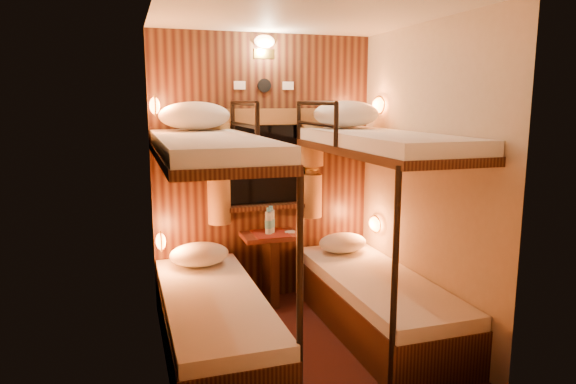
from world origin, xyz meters
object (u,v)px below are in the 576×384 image
object	(u,v)px
bunk_left	(213,280)
bunk_right	(376,262)
table	(270,259)
bottle_left	(269,223)
bottle_right	(271,221)

from	to	relation	value
bunk_left	bunk_right	size ratio (longest dim) A/B	1.00
table	bottle_left	xyz separation A→B (m)	(-0.02, -0.01, 0.34)
bottle_right	table	bearing A→B (deg)	-119.10
table	bottle_right	size ratio (longest dim) A/B	2.65
bunk_right	bottle_left	distance (m)	1.04
bunk_left	bottle_left	xyz separation A→B (m)	(0.63, 0.77, 0.19)
table	bottle_left	bearing A→B (deg)	-146.43
bunk_right	bottle_left	xyz separation A→B (m)	(-0.66, 0.77, 0.19)
table	bottle_left	size ratio (longest dim) A/B	2.75
bottle_left	bottle_right	size ratio (longest dim) A/B	0.97
bunk_left	table	world-z (taller)	bunk_left
bunk_right	table	distance (m)	1.02
table	bottle_right	bearing A→B (deg)	60.90
bottle_left	bottle_right	xyz separation A→B (m)	(0.03, 0.03, 0.00)
bunk_right	bottle_right	size ratio (longest dim) A/B	7.70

